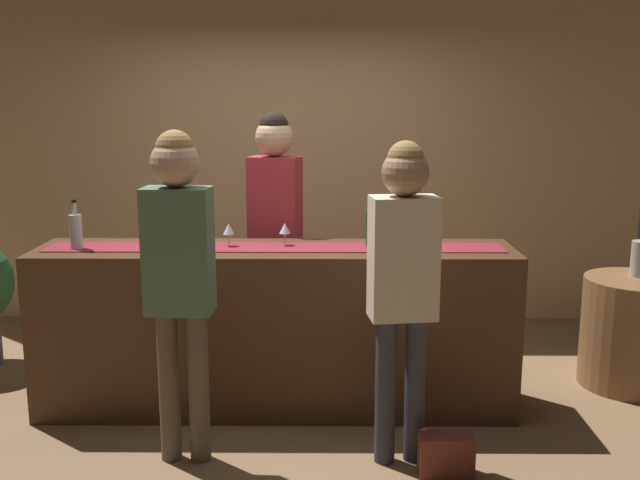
{
  "coord_description": "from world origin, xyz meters",
  "views": [
    {
      "loc": [
        0.31,
        -4.3,
        1.93
      ],
      "look_at": [
        0.27,
        0.0,
        1.07
      ],
      "focal_mm": 40.58,
      "sensor_mm": 36.0,
      "label": 1
    }
  ],
  "objects_px": {
    "bartender": "(275,212)",
    "wine_bottle_green": "(372,229)",
    "round_side_table": "(633,332)",
    "wine_bottle_amber": "(178,230)",
    "wine_glass_near_customer": "(285,229)",
    "handbag": "(446,455)",
    "wine_bottle_clear": "(76,231)",
    "customer_browsing": "(179,260)",
    "wine_glass_mid_counter": "(229,230)",
    "customer_sipping": "(403,268)"
  },
  "relations": [
    {
      "from": "wine_bottle_green",
      "to": "customer_sipping",
      "type": "xyz_separation_m",
      "value": [
        0.11,
        -0.74,
        -0.07
      ]
    },
    {
      "from": "wine_bottle_green",
      "to": "handbag",
      "type": "relative_size",
      "value": 1.08
    },
    {
      "from": "wine_bottle_clear",
      "to": "wine_glass_mid_counter",
      "type": "distance_m",
      "value": 0.91
    },
    {
      "from": "round_side_table",
      "to": "wine_glass_mid_counter",
      "type": "bearing_deg",
      "value": -173.05
    },
    {
      "from": "customer_browsing",
      "to": "wine_bottle_clear",
      "type": "bearing_deg",
      "value": 142.1
    },
    {
      "from": "handbag",
      "to": "wine_bottle_clear",
      "type": "bearing_deg",
      "value": 159.28
    },
    {
      "from": "wine_glass_near_customer",
      "to": "customer_sipping",
      "type": "xyz_separation_m",
      "value": [
        0.65,
        -0.76,
        -0.06
      ]
    },
    {
      "from": "bartender",
      "to": "round_side_table",
      "type": "height_order",
      "value": "bartender"
    },
    {
      "from": "wine_bottle_clear",
      "to": "handbag",
      "type": "distance_m",
      "value": 2.49
    },
    {
      "from": "wine_bottle_green",
      "to": "round_side_table",
      "type": "bearing_deg",
      "value": 10.07
    },
    {
      "from": "bartender",
      "to": "wine_glass_near_customer",
      "type": "bearing_deg",
      "value": 114.56
    },
    {
      "from": "wine_bottle_amber",
      "to": "wine_bottle_green",
      "type": "height_order",
      "value": "same"
    },
    {
      "from": "wine_bottle_green",
      "to": "wine_glass_near_customer",
      "type": "xyz_separation_m",
      "value": [
        -0.53,
        0.02,
        -0.01
      ]
    },
    {
      "from": "wine_bottle_clear",
      "to": "handbag",
      "type": "bearing_deg",
      "value": -20.72
    },
    {
      "from": "bartender",
      "to": "customer_sipping",
      "type": "height_order",
      "value": "bartender"
    },
    {
      "from": "customer_sipping",
      "to": "customer_browsing",
      "type": "xyz_separation_m",
      "value": [
        -1.15,
        0.0,
        0.04
      ]
    },
    {
      "from": "wine_bottle_amber",
      "to": "handbag",
      "type": "height_order",
      "value": "wine_bottle_amber"
    },
    {
      "from": "bartender",
      "to": "customer_browsing",
      "type": "xyz_separation_m",
      "value": [
        -0.41,
        -1.27,
        -0.05
      ]
    },
    {
      "from": "wine_bottle_amber",
      "to": "customer_browsing",
      "type": "distance_m",
      "value": 0.7
    },
    {
      "from": "wine_glass_mid_counter",
      "to": "handbag",
      "type": "relative_size",
      "value": 0.51
    },
    {
      "from": "wine_glass_near_customer",
      "to": "customer_browsing",
      "type": "distance_m",
      "value": 0.91
    },
    {
      "from": "wine_glass_mid_counter",
      "to": "handbag",
      "type": "distance_m",
      "value": 1.82
    },
    {
      "from": "wine_bottle_amber",
      "to": "customer_sipping",
      "type": "distance_m",
      "value": 1.47
    },
    {
      "from": "wine_bottle_amber",
      "to": "wine_glass_near_customer",
      "type": "bearing_deg",
      "value": 6.03
    },
    {
      "from": "wine_bottle_clear",
      "to": "bartender",
      "type": "bearing_deg",
      "value": 28.49
    },
    {
      "from": "wine_bottle_green",
      "to": "handbag",
      "type": "distance_m",
      "value": 1.4
    },
    {
      "from": "wine_bottle_green",
      "to": "round_side_table",
      "type": "height_order",
      "value": "wine_bottle_green"
    },
    {
      "from": "round_side_table",
      "to": "handbag",
      "type": "bearing_deg",
      "value": -140.11
    },
    {
      "from": "wine_bottle_amber",
      "to": "wine_glass_mid_counter",
      "type": "bearing_deg",
      "value": 7.57
    },
    {
      "from": "wine_bottle_green",
      "to": "wine_glass_near_customer",
      "type": "height_order",
      "value": "wine_bottle_green"
    },
    {
      "from": "wine_bottle_green",
      "to": "bartender",
      "type": "xyz_separation_m",
      "value": [
        -0.63,
        0.54,
        0.02
      ]
    },
    {
      "from": "round_side_table",
      "to": "customer_sipping",
      "type": "bearing_deg",
      "value": -147.75
    },
    {
      "from": "wine_glass_near_customer",
      "to": "round_side_table",
      "type": "distance_m",
      "value": 2.46
    },
    {
      "from": "wine_bottle_amber",
      "to": "round_side_table",
      "type": "distance_m",
      "value": 3.09
    },
    {
      "from": "wine_glass_near_customer",
      "to": "bartender",
      "type": "distance_m",
      "value": 0.53
    },
    {
      "from": "round_side_table",
      "to": "wine_bottle_amber",
      "type": "bearing_deg",
      "value": -172.98
    },
    {
      "from": "wine_bottle_amber",
      "to": "wine_glass_near_customer",
      "type": "height_order",
      "value": "wine_bottle_amber"
    },
    {
      "from": "wine_bottle_clear",
      "to": "handbag",
      "type": "height_order",
      "value": "wine_bottle_clear"
    },
    {
      "from": "wine_bottle_amber",
      "to": "handbag",
      "type": "xyz_separation_m",
      "value": [
        1.52,
        -0.84,
        -1.02
      ]
    },
    {
      "from": "customer_sipping",
      "to": "customer_browsing",
      "type": "distance_m",
      "value": 1.15
    },
    {
      "from": "wine_bottle_green",
      "to": "wine_glass_near_customer",
      "type": "distance_m",
      "value": 0.53
    },
    {
      "from": "wine_glass_near_customer",
      "to": "customer_sipping",
      "type": "relative_size",
      "value": 0.08
    },
    {
      "from": "wine_glass_mid_counter",
      "to": "round_side_table",
      "type": "relative_size",
      "value": 0.19
    },
    {
      "from": "wine_bottle_clear",
      "to": "bartender",
      "type": "xyz_separation_m",
      "value": [
        1.15,
        0.63,
        0.02
      ]
    },
    {
      "from": "handbag",
      "to": "wine_glass_mid_counter",
      "type": "bearing_deg",
      "value": 143.96
    },
    {
      "from": "bartender",
      "to": "wine_bottle_green",
      "type": "bearing_deg",
      "value": 153.52
    },
    {
      "from": "customer_browsing",
      "to": "handbag",
      "type": "xyz_separation_m",
      "value": [
        1.38,
        -0.16,
        -0.99
      ]
    },
    {
      "from": "customer_browsing",
      "to": "round_side_table",
      "type": "bearing_deg",
      "value": 23.43
    },
    {
      "from": "wine_glass_near_customer",
      "to": "handbag",
      "type": "height_order",
      "value": "wine_glass_near_customer"
    },
    {
      "from": "bartender",
      "to": "handbag",
      "type": "bearing_deg",
      "value": 138.24
    }
  ]
}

